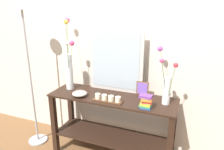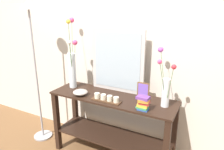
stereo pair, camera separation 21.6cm
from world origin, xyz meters
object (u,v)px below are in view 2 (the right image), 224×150
Objects in this scene: console_table at (112,119)px; vase_right at (165,87)px; book_stack at (143,103)px; floor_lamp at (33,50)px; candle_tray at (106,99)px; tall_vase_left at (72,64)px; decorative_bowl at (80,92)px; picture_frame_small at (143,89)px; mirror_leaning at (117,61)px.

console_table is 2.49× the size of vase_right.
floor_lamp is (-1.42, 0.05, 0.36)m from book_stack.
tall_vase_left is at bearing 162.44° from candle_tray.
console_table is at bearing 20.22° from decorative_bowl.
floor_lamp reaches higher than decorative_bowl.
decorative_bowl is 1.19× the size of book_stack.
candle_tray is 2.34× the size of book_stack.
console_table is 1.70× the size of tall_vase_left.
floor_lamp is (-1.31, -0.25, 0.35)m from picture_frame_small.
candle_tray is at bearing -88.33° from console_table.
picture_frame_small is (0.84, 0.12, -0.21)m from tall_vase_left.
candle_tray is 1.10m from floor_lamp.
book_stack reaches higher than decorative_bowl.
mirror_leaning reaches higher than console_table.
console_table is at bearing -176.71° from vase_right.
tall_vase_left is 5.00× the size of decorative_bowl.
decorative_bowl is at bearing -155.00° from picture_frame_small.
console_table is at bearing -4.62° from tall_vase_left.
vase_right is at bearing -27.38° from picture_frame_small.
book_stack reaches higher than candle_tray.
vase_right is at bearing -0.65° from tall_vase_left.
floor_lamp is at bearing 177.13° from decorative_bowl.
tall_vase_left is 0.87m from picture_frame_small.
picture_frame_small is at bearing 25.00° from decorative_bowl.
candle_tray is (0.03, -0.32, -0.32)m from mirror_leaning.
floor_lamp reaches higher than picture_frame_small.
floor_lamp is (-1.57, -0.12, 0.23)m from vase_right.
floor_lamp is at bearing -175.70° from vase_right.
tall_vase_left reaches higher than mirror_leaning.
picture_frame_small reaches higher than decorative_bowl.
tall_vase_left is 0.46× the size of floor_lamp.
book_stack is (0.40, -0.14, 0.35)m from console_table.
candle_tray is at bearing -133.90° from picture_frame_small.
floor_lamp is at bearing -164.43° from tall_vase_left.
tall_vase_left reaches higher than candle_tray.
decorative_bowl is 0.09× the size of floor_lamp.
tall_vase_left reaches higher than book_stack.
tall_vase_left is at bearing 175.38° from console_table.
vase_right is 4.09× the size of book_stack.
tall_vase_left reaches higher than console_table.
book_stack is at bearing -19.24° from console_table.
vase_right is 3.43× the size of decorative_bowl.
mirror_leaning is 0.61m from book_stack.
vase_right is 0.91m from decorative_bowl.
console_table is 9.04× the size of picture_frame_small.
book_stack is at bearing -2.16° from floor_lamp.
vase_right is 0.60m from candle_tray.
tall_vase_left is at bearing -171.65° from picture_frame_small.
book_stack is (0.95, -0.18, -0.22)m from tall_vase_left.
picture_frame_small reaches higher than console_table.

